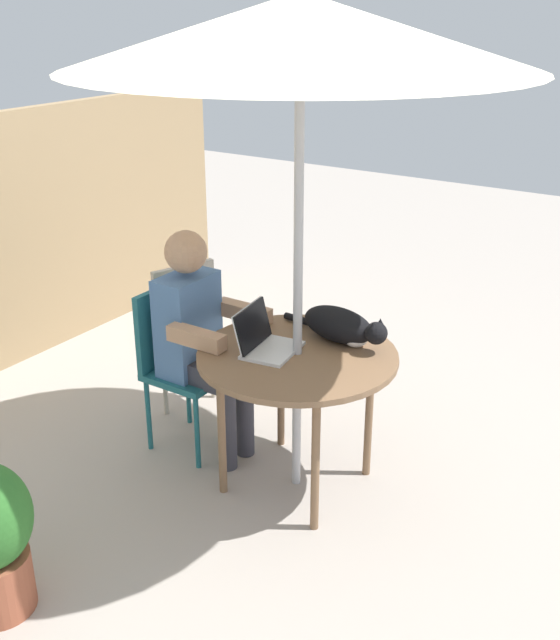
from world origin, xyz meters
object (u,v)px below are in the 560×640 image
object	(u,v)px
person_seated	(199,332)
cat	(342,326)
patio_umbrella	(300,32)
chair_occupied	(178,354)
laptop	(262,338)
chair_empty	(194,330)
patio_table	(297,365)

from	to	relation	value
person_seated	cat	xyz separation A→B (m)	(0.23, -0.72, 0.12)
patio_umbrella	chair_occupied	world-z (taller)	patio_umbrella
patio_umbrella	laptop	world-z (taller)	patio_umbrella
patio_umbrella	chair_occupied	bearing A→B (deg)	90.00
patio_umbrella	chair_empty	distance (m)	1.91
patio_umbrella	person_seated	xyz separation A→B (m)	(0.00, 0.61, -1.49)
chair_occupied	chair_empty	size ratio (longest dim) A/B	1.00
chair_occupied	patio_table	bearing A→B (deg)	-90.00
patio_table	patio_umbrella	world-z (taller)	patio_umbrella
patio_table	cat	world-z (taller)	cat
chair_occupied	chair_empty	xyz separation A→B (m)	(0.31, 0.13, 0.00)
person_seated	laptop	world-z (taller)	person_seated
chair_occupied	cat	bearing A→B (deg)	-75.10
patio_table	chair_empty	world-z (taller)	chair_empty
chair_occupied	chair_empty	bearing A→B (deg)	23.09
cat	person_seated	bearing A→B (deg)	107.98
patio_umbrella	person_seated	size ratio (longest dim) A/B	1.89
chair_occupied	cat	world-z (taller)	cat
cat	chair_empty	bearing A→B (deg)	85.92
patio_umbrella	laptop	bearing A→B (deg)	110.47
patio_table	chair_occupied	bearing A→B (deg)	90.00
chair_empty	person_seated	world-z (taller)	person_seated
patio_table	cat	bearing A→B (deg)	-26.15
chair_occupied	person_seated	world-z (taller)	person_seated
laptop	patio_umbrella	bearing A→B (deg)	-69.53
patio_umbrella	person_seated	world-z (taller)	patio_umbrella
patio_table	chair_empty	xyz separation A→B (m)	(0.31, 0.89, -0.14)
patio_table	patio_umbrella	distance (m)	1.52
patio_umbrella	cat	size ratio (longest dim) A/B	3.64
patio_table	cat	distance (m)	0.30
person_seated	cat	bearing A→B (deg)	-72.02
patio_umbrella	chair_empty	size ratio (longest dim) A/B	2.60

